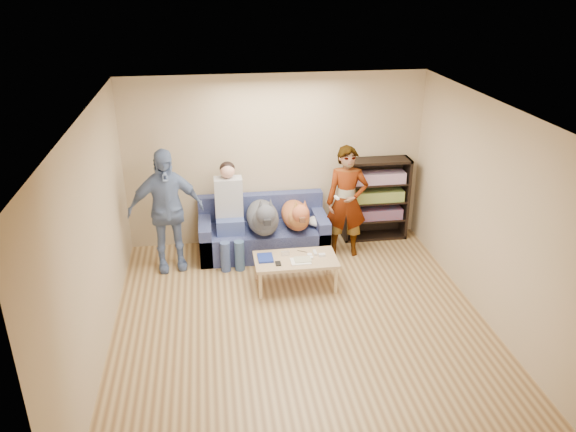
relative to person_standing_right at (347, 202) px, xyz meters
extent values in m
plane|color=brown|center=(-0.96, -1.85, -0.83)|extent=(5.00, 5.00, 0.00)
plane|color=white|center=(-0.96, -1.85, 1.77)|extent=(5.00, 5.00, 0.00)
plane|color=tan|center=(-0.96, 0.65, 0.47)|extent=(4.50, 0.00, 4.50)
plane|color=tan|center=(-0.96, -4.35, 0.47)|extent=(4.50, 0.00, 4.50)
plane|color=tan|center=(-3.21, -1.85, 0.47)|extent=(0.00, 5.00, 5.00)
plane|color=tan|center=(1.29, -1.85, 0.47)|extent=(0.00, 5.00, 5.00)
ellipsoid|color=silver|center=(-0.36, 0.11, -0.34)|extent=(0.39, 0.33, 0.13)
imported|color=gray|center=(0.00, 0.00, 0.00)|extent=(0.67, 0.50, 1.66)
imported|color=#6A7BA9|center=(-2.59, -0.07, 0.05)|extent=(1.10, 0.60, 1.77)
cube|color=white|center=(-0.20, -0.20, 0.16)|extent=(0.06, 0.12, 0.03)
cube|color=navy|center=(-1.29, -0.81, -0.40)|extent=(0.20, 0.26, 0.03)
cube|color=white|center=(-0.84, -0.96, -0.40)|extent=(0.26, 0.20, 0.02)
cube|color=#B3B18F|center=(-0.81, -0.94, -0.39)|extent=(0.22, 0.17, 0.01)
cube|color=silver|center=(-1.01, -0.74, -0.39)|extent=(0.11, 0.06, 0.05)
cube|color=silver|center=(-0.61, -0.76, -0.40)|extent=(0.04, 0.13, 0.03)
cube|color=silver|center=(-0.53, -0.84, -0.40)|extent=(0.09, 0.06, 0.03)
cylinder|color=white|center=(-0.69, -0.88, -0.40)|extent=(0.07, 0.07, 0.02)
cylinder|color=white|center=(-0.69, -0.80, -0.40)|extent=(0.07, 0.07, 0.02)
cylinder|color=#D7551E|center=(-0.91, -1.02, -0.41)|extent=(0.13, 0.06, 0.01)
cylinder|color=black|center=(-0.77, -0.68, -0.41)|extent=(0.13, 0.08, 0.01)
cube|color=black|center=(-1.14, -0.98, -0.40)|extent=(0.07, 0.12, 0.02)
cube|color=#515B93|center=(-1.21, 0.20, -0.62)|extent=(1.90, 0.85, 0.42)
cube|color=#515B93|center=(-1.21, 0.54, -0.21)|extent=(1.90, 0.18, 0.40)
cube|color=#515B93|center=(-2.07, 0.20, -0.54)|extent=(0.18, 0.85, 0.58)
cube|color=#515B93|center=(-0.35, 0.20, -0.54)|extent=(0.18, 0.85, 0.58)
cube|color=#415891|center=(-1.71, 0.12, -0.30)|extent=(0.40, 0.38, 0.22)
cylinder|color=#405B8E|center=(-1.81, -0.30, -0.62)|extent=(0.14, 0.14, 0.47)
cylinder|color=#41628F|center=(-1.61, -0.30, -0.62)|extent=(0.14, 0.14, 0.47)
cube|color=#BBBBC0|center=(-1.71, 0.22, 0.09)|extent=(0.40, 0.24, 0.58)
sphere|color=tan|center=(-1.71, 0.22, 0.49)|extent=(0.21, 0.21, 0.21)
ellipsoid|color=black|center=(-1.71, 0.25, 0.52)|extent=(0.22, 0.22, 0.19)
ellipsoid|color=#53565E|center=(-1.23, 0.10, -0.21)|extent=(0.47, 0.97, 0.41)
sphere|color=#4C4F57|center=(-1.23, -0.23, -0.12)|extent=(0.35, 0.35, 0.35)
sphere|color=#4D4E58|center=(-1.23, -0.40, 0.05)|extent=(0.28, 0.28, 0.28)
cube|color=black|center=(-1.23, -0.53, 0.01)|extent=(0.09, 0.14, 0.08)
cone|color=#484A52|center=(-1.30, -0.38, 0.20)|extent=(0.09, 0.09, 0.14)
cone|color=#51535C|center=(-1.16, -0.38, 0.20)|extent=(0.09, 0.09, 0.14)
cylinder|color=#4F515A|center=(-1.23, 0.52, -0.25)|extent=(0.05, 0.32, 0.19)
ellipsoid|color=#A65532|center=(-0.73, 0.16, -0.23)|extent=(0.41, 0.85, 0.35)
sphere|color=#C6873C|center=(-0.73, -0.14, -0.15)|extent=(0.31, 0.31, 0.31)
sphere|color=#BC5F39|center=(-0.73, -0.30, -0.01)|extent=(0.25, 0.25, 0.25)
cube|color=#59331E|center=(-0.73, -0.41, -0.05)|extent=(0.08, 0.12, 0.07)
cone|color=#A66832|center=(-0.80, -0.27, 0.12)|extent=(0.08, 0.08, 0.12)
cone|color=#C2663B|center=(-0.67, -0.27, 0.12)|extent=(0.08, 0.08, 0.12)
cylinder|color=#A66632|center=(-0.73, 0.55, -0.27)|extent=(0.05, 0.28, 0.16)
cube|color=tan|center=(-0.89, -0.86, -0.43)|extent=(1.10, 0.60, 0.04)
cylinder|color=#D4B682|center=(-1.39, -1.11, -0.64)|extent=(0.05, 0.05, 0.38)
cylinder|color=#D4BC82|center=(-0.39, -1.11, -0.64)|extent=(0.05, 0.05, 0.38)
cylinder|color=tan|center=(-1.39, -0.61, -0.64)|extent=(0.05, 0.05, 0.38)
cylinder|color=tan|center=(-0.39, -0.61, -0.64)|extent=(0.05, 0.05, 0.38)
cube|color=black|center=(0.11, 0.47, -0.18)|extent=(0.04, 0.34, 1.30)
cube|color=black|center=(1.07, 0.47, -0.18)|extent=(0.04, 0.34, 1.30)
cube|color=black|center=(0.59, 0.47, 0.45)|extent=(1.00, 0.34, 0.04)
cube|color=black|center=(0.59, 0.47, -0.81)|extent=(1.00, 0.34, 0.04)
cube|color=black|center=(0.59, 0.63, -0.18)|extent=(1.00, 0.02, 1.30)
cube|color=black|center=(0.59, 0.47, -0.51)|extent=(0.94, 0.32, 0.03)
cube|color=black|center=(0.59, 0.47, -0.21)|extent=(0.94, 0.32, 0.02)
cube|color=black|center=(0.59, 0.47, 0.09)|extent=(0.94, 0.32, 0.02)
cube|color=#B23333|center=(0.59, 0.45, -0.41)|extent=(0.84, 0.24, 0.17)
cube|color=gold|center=(0.59, 0.45, -0.11)|extent=(0.84, 0.24, 0.17)
cube|color=#994C99|center=(0.59, 0.45, 0.19)|extent=(0.84, 0.24, 0.17)
camera|label=1|loc=(-1.94, -7.37, 3.11)|focal=35.00mm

